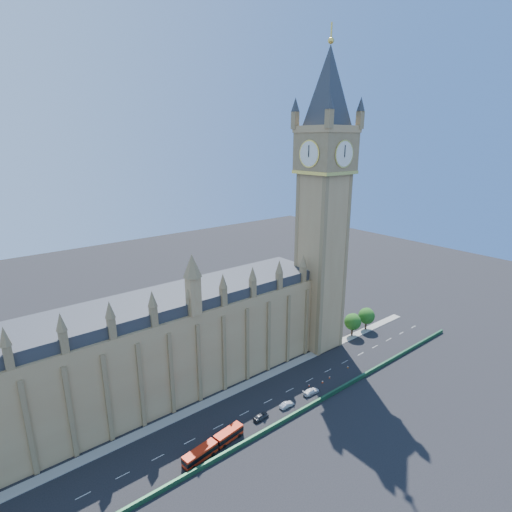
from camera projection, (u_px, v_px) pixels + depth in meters
ground at (256, 407)px, 105.37m from camera, size 400.00×400.00×0.00m
palace_westminster at (128, 357)px, 103.12m from camera, size 120.00×20.00×28.00m
elizabeth_tower at (324, 185)px, 123.43m from camera, size 20.59×20.59×105.00m
bridge_parapet at (279, 423)px, 98.43m from camera, size 160.00×0.60×1.20m
kerb_north at (235, 390)px, 112.49m from camera, size 160.00×3.00×0.16m
tree_east_near at (353, 321)px, 142.59m from camera, size 6.00×6.00×8.50m
tree_east_far at (367, 315)px, 147.37m from camera, size 6.00×6.00×8.50m
red_bus at (214, 445)px, 90.26m from camera, size 16.57×4.49×2.79m
car_grey at (261, 416)px, 100.69m from camera, size 4.49×1.99×1.50m
car_silver at (287, 405)px, 105.24m from camera, size 4.22×1.53×1.38m
car_white at (311, 391)px, 110.77m from camera, size 5.14×2.26×1.47m
cone_a at (309, 385)px, 114.29m from camera, size 0.45×0.45×0.63m
cone_b at (323, 382)px, 115.79m from camera, size 0.51×0.51×0.78m
cone_c at (330, 377)px, 118.12m from camera, size 0.52×0.52×0.68m
cone_d at (348, 367)px, 123.45m from camera, size 0.56×0.56×0.71m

